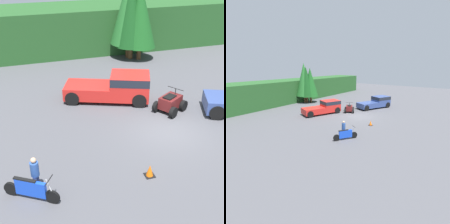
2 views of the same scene
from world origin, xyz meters
TOP-DOWN VIEW (x-y plane):
  - ground_plane at (0.00, 0.00)m, footprint 80.00×80.00m
  - hillside_backdrop at (0.00, 16.00)m, footprint 44.00×6.00m
  - tree_left at (2.25, 12.26)m, footprint 3.06×3.06m
  - tree_mid_left at (2.33, 11.85)m, footprint 2.80×2.80m
  - tree_mid_right at (2.96, 11.49)m, footprint 2.71×2.71m
  - pickup_truck_red at (-1.48, 4.42)m, footprint 5.57×3.76m
  - pickup_truck_second at (5.96, 0.01)m, footprint 5.73×3.97m
  - dirt_bike at (-7.33, -2.88)m, footprint 2.02×1.38m
  - quad_atv at (1.09, 2.03)m, footprint 2.23×2.09m
  - rider_person at (-7.09, -2.50)m, footprint 0.45×0.45m
  - traffic_cone at (-2.44, -3.02)m, footprint 0.42×0.42m

SIDE VIEW (x-z plane):
  - ground_plane at x=0.00m, z-range 0.00..0.00m
  - traffic_cone at x=-2.44m, z-range -0.02..0.53m
  - dirt_bike at x=-7.33m, z-range -0.10..1.04m
  - quad_atv at x=1.09m, z-range -0.13..1.17m
  - rider_person at x=-7.09m, z-range 0.07..1.69m
  - pickup_truck_red at x=-1.48m, z-range 0.05..1.81m
  - pickup_truck_second at x=5.96m, z-range 0.05..1.81m
  - hillside_backdrop at x=0.00m, z-range 0.00..3.92m
  - tree_mid_right at x=2.96m, z-range 0.54..6.69m
  - tree_mid_left at x=2.33m, z-range 0.56..6.92m
  - tree_left at x=2.25m, z-range 0.61..7.56m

